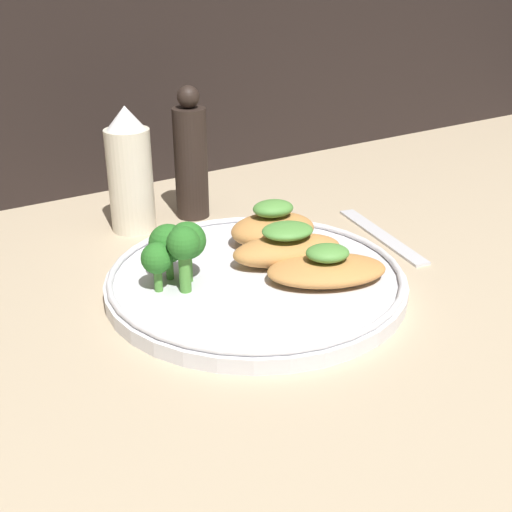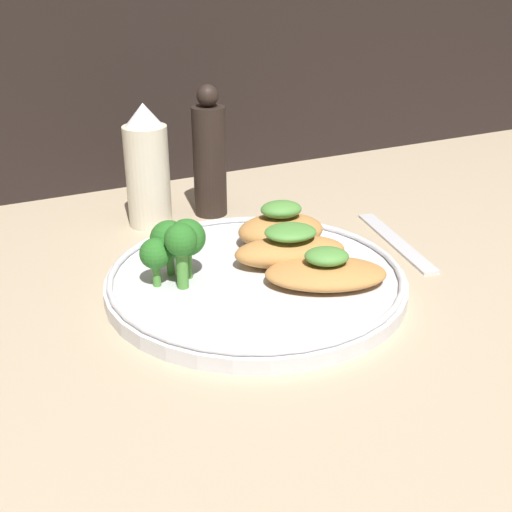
% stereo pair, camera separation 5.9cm
% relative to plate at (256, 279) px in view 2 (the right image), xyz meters
% --- Properties ---
extents(ground_plane, '(1.80, 1.80, 0.01)m').
position_rel_plate_xyz_m(ground_plane, '(0.00, 0.00, -0.01)').
color(ground_plane, tan).
extents(plate, '(0.28, 0.28, 0.02)m').
position_rel_plate_xyz_m(plate, '(0.00, 0.00, 0.00)').
color(plate, silver).
rests_on(plate, ground_plane).
extents(grilled_meat_front, '(0.13, 0.10, 0.04)m').
position_rel_plate_xyz_m(grilled_meat_front, '(0.05, -0.04, 0.02)').
color(grilled_meat_front, '#BC7F42').
rests_on(grilled_meat_front, plate).
extents(grilled_meat_middle, '(0.12, 0.08, 0.04)m').
position_rel_plate_xyz_m(grilled_meat_middle, '(0.04, 0.01, 0.02)').
color(grilled_meat_middle, '#BC7F42').
rests_on(grilled_meat_middle, plate).
extents(grilled_meat_back, '(0.10, 0.08, 0.05)m').
position_rel_plate_xyz_m(grilled_meat_back, '(0.06, 0.05, 0.02)').
color(grilled_meat_back, '#BC7F42').
rests_on(grilled_meat_back, plate).
extents(broccoli_bunch, '(0.06, 0.06, 0.06)m').
position_rel_plate_xyz_m(broccoli_bunch, '(-0.07, 0.03, 0.04)').
color(broccoli_bunch, '#4C8E38').
rests_on(broccoli_bunch, plate).
extents(sauce_bottle, '(0.05, 0.05, 0.14)m').
position_rel_plate_xyz_m(sauce_bottle, '(-0.04, 0.20, 0.06)').
color(sauce_bottle, beige).
rests_on(sauce_bottle, ground_plane).
extents(pepper_grinder, '(0.04, 0.04, 0.16)m').
position_rel_plate_xyz_m(pepper_grinder, '(0.04, 0.20, 0.06)').
color(pepper_grinder, black).
rests_on(pepper_grinder, ground_plane).
extents(fork, '(0.05, 0.16, 0.01)m').
position_rel_plate_xyz_m(fork, '(0.19, 0.03, -0.01)').
color(fork, silver).
rests_on(fork, ground_plane).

